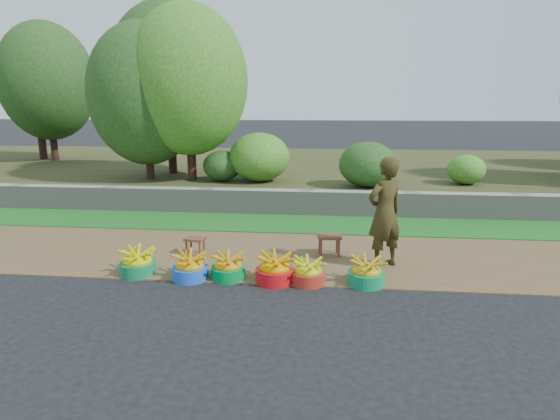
# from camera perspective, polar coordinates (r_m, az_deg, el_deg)

# --- Properties ---
(ground_plane) EXTENTS (120.00, 120.00, 0.00)m
(ground_plane) POSITION_cam_1_polar(r_m,az_deg,el_deg) (6.37, 1.41, -9.29)
(ground_plane) COLOR black
(ground_plane) RESTS_ON ground
(dirt_shoulder) EXTENTS (80.00, 2.50, 0.02)m
(dirt_shoulder) POSITION_cam_1_polar(r_m,az_deg,el_deg) (7.53, 2.16, -5.63)
(dirt_shoulder) COLOR brown
(dirt_shoulder) RESTS_ON ground
(grass_verge) EXTENTS (80.00, 1.50, 0.04)m
(grass_verge) POSITION_cam_1_polar(r_m,az_deg,el_deg) (9.44, 2.97, -1.71)
(grass_verge) COLOR #1C671E
(grass_verge) RESTS_ON ground
(retaining_wall) EXTENTS (80.00, 0.35, 0.55)m
(retaining_wall) POSITION_cam_1_polar(r_m,az_deg,el_deg) (10.21, 3.24, 0.88)
(retaining_wall) COLOR gray
(retaining_wall) RESTS_ON ground
(earth_bank) EXTENTS (80.00, 10.00, 0.50)m
(earth_bank) POSITION_cam_1_polar(r_m,az_deg,el_deg) (15.04, 4.14, 4.69)
(earth_bank) COLOR #3B3D1C
(earth_bank) RESTS_ON ground
(vegetation) EXTENTS (32.21, 7.87, 4.52)m
(vegetation) POSITION_cam_1_polar(r_m,az_deg,el_deg) (13.26, 1.85, 14.79)
(vegetation) COLOR black
(vegetation) RESTS_ON earth_bank
(basin_a) EXTENTS (0.52, 0.52, 0.39)m
(basin_a) POSITION_cam_1_polar(r_m,az_deg,el_deg) (7.02, -16.95, -6.21)
(basin_a) COLOR #167844
(basin_a) RESTS_ON ground
(basin_b) EXTENTS (0.51, 0.51, 0.38)m
(basin_b) POSITION_cam_1_polar(r_m,az_deg,el_deg) (6.68, -10.91, -6.89)
(basin_b) COLOR blue
(basin_b) RESTS_ON ground
(basin_c) EXTENTS (0.49, 0.49, 0.36)m
(basin_c) POSITION_cam_1_polar(r_m,az_deg,el_deg) (6.62, -6.35, -6.99)
(basin_c) COLOR #028737
(basin_c) RESTS_ON ground
(basin_d) EXTENTS (0.53, 0.53, 0.40)m
(basin_d) POSITION_cam_1_polar(r_m,az_deg,el_deg) (6.45, -0.64, -7.29)
(basin_d) COLOR red
(basin_d) RESTS_ON ground
(basin_e) EXTENTS (0.47, 0.47, 0.35)m
(basin_e) POSITION_cam_1_polar(r_m,az_deg,el_deg) (6.42, 3.43, -7.63)
(basin_e) COLOR #A42D1D
(basin_e) RESTS_ON ground
(basin_f) EXTENTS (0.51, 0.51, 0.38)m
(basin_f) POSITION_cam_1_polar(r_m,az_deg,el_deg) (6.47, 10.45, -7.54)
(basin_f) COLOR #10854D
(basin_f) RESTS_ON ground
(stool_left) EXTENTS (0.34, 0.28, 0.27)m
(stool_left) POSITION_cam_1_polar(r_m,az_deg,el_deg) (7.66, -10.30, -3.75)
(stool_left) COLOR brown
(stool_left) RESTS_ON dirt_shoulder
(stool_right) EXTENTS (0.40, 0.33, 0.33)m
(stool_right) POSITION_cam_1_polar(r_m,az_deg,el_deg) (7.52, 6.03, -3.56)
(stool_right) COLOR brown
(stool_right) RESTS_ON dirt_shoulder
(vendor_woman) EXTENTS (0.72, 0.66, 1.64)m
(vendor_woman) POSITION_cam_1_polar(r_m,az_deg,el_deg) (7.00, 12.66, -0.31)
(vendor_woman) COLOR black
(vendor_woman) RESTS_ON dirt_shoulder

